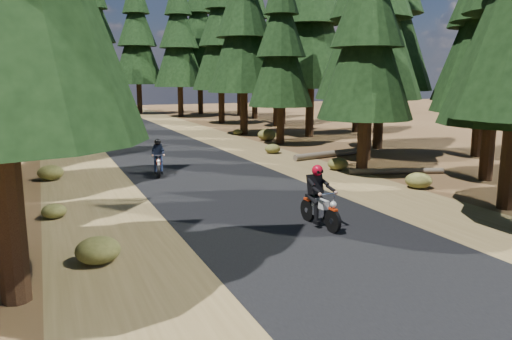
{
  "coord_description": "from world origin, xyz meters",
  "views": [
    {
      "loc": [
        -5.99,
        -12.43,
        3.93
      ],
      "look_at": [
        0.0,
        1.5,
        1.1
      ],
      "focal_mm": 35.0,
      "sensor_mm": 36.0,
      "label": 1
    }
  ],
  "objects_px": {
    "log_far": "(397,171)",
    "rider_lead": "(320,207)",
    "log_near": "(334,153)",
    "rider_follow": "(158,163)"
  },
  "relations": [
    {
      "from": "log_near",
      "to": "rider_follow",
      "type": "relative_size",
      "value": 2.94
    },
    {
      "from": "log_near",
      "to": "rider_lead",
      "type": "height_order",
      "value": "rider_lead"
    },
    {
      "from": "log_near",
      "to": "rider_follow",
      "type": "distance_m",
      "value": 9.29
    },
    {
      "from": "log_far",
      "to": "rider_follow",
      "type": "bearing_deg",
      "value": 179.13
    },
    {
      "from": "log_near",
      "to": "rider_follow",
      "type": "height_order",
      "value": "rider_follow"
    },
    {
      "from": "log_far",
      "to": "rider_lead",
      "type": "xyz_separation_m",
      "value": [
        -6.69,
        -5.15,
        0.43
      ]
    },
    {
      "from": "log_far",
      "to": "rider_follow",
      "type": "height_order",
      "value": "rider_follow"
    },
    {
      "from": "log_far",
      "to": "rider_lead",
      "type": "relative_size",
      "value": 2.1
    },
    {
      "from": "log_far",
      "to": "rider_lead",
      "type": "bearing_deg",
      "value": -121.94
    },
    {
      "from": "log_near",
      "to": "rider_follow",
      "type": "bearing_deg",
      "value": 177.04
    }
  ]
}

